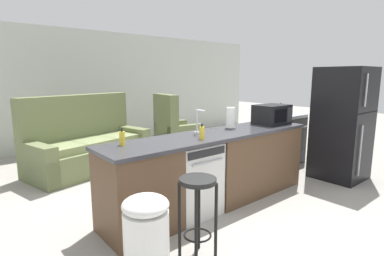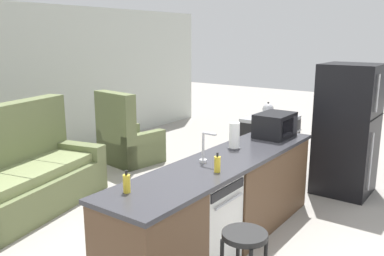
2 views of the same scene
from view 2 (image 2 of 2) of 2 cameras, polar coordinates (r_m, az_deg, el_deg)
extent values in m
plane|color=gray|center=(4.20, 3.09, -16.74)|extent=(24.00, 24.00, 0.00)
cube|color=beige|center=(7.08, -25.14, 5.36)|extent=(10.00, 0.06, 2.60)
cube|color=brown|center=(3.35, -5.90, -16.57)|extent=(0.75, 0.62, 0.86)
cube|color=brown|center=(4.66, 8.77, -7.91)|extent=(1.55, 0.62, 0.86)
cube|color=#333338|center=(3.96, 4.44, -4.69)|extent=(2.94, 0.66, 0.04)
cube|color=black|center=(4.29, 4.24, -15.46)|extent=(2.86, 0.56, 0.08)
cube|color=silver|center=(3.82, 1.06, -12.77)|extent=(0.58, 0.58, 0.84)
cube|color=black|center=(3.53, 5.07, -8.66)|extent=(0.52, 0.01, 0.08)
cylinder|color=#B2B2B7|center=(3.56, 5.23, -10.21)|extent=(0.44, 0.02, 0.02)
cube|color=black|center=(6.20, 10.81, -2.80)|extent=(0.76, 0.64, 0.85)
cube|color=black|center=(6.06, 13.60, -2.87)|extent=(0.53, 0.01, 0.43)
cylinder|color=silver|center=(6.00, 13.93, -0.80)|extent=(0.61, 0.03, 0.03)
cube|color=#A8AAB2|center=(6.10, 10.98, 1.28)|extent=(0.76, 0.64, 0.05)
torus|color=black|center=(5.89, 11.40, 1.04)|extent=(0.16, 0.16, 0.01)
torus|color=black|center=(6.20, 12.74, 1.55)|extent=(0.16, 0.16, 0.01)
torus|color=black|center=(6.00, 9.18, 1.34)|extent=(0.16, 0.16, 0.01)
torus|color=black|center=(6.30, 10.61, 1.83)|extent=(0.16, 0.16, 0.01)
cube|color=black|center=(5.73, 20.94, -0.21)|extent=(0.72, 0.70, 1.72)
cylinder|color=#B2B2B7|center=(5.37, 24.62, 4.45)|extent=(0.02, 0.02, 0.46)
cylinder|color=#B2B2B7|center=(5.54, 23.80, -4.38)|extent=(0.02, 0.02, 0.75)
cube|color=black|center=(5.61, 24.58, 1.37)|extent=(0.68, 0.01, 0.01)
cube|color=black|center=(4.90, 11.54, 0.42)|extent=(0.50, 0.36, 0.28)
cube|color=black|center=(4.79, 13.31, 0.05)|extent=(0.27, 0.01, 0.18)
cube|color=#2D2D33|center=(4.98, 14.28, 0.49)|extent=(0.11, 0.01, 0.21)
cylinder|color=silver|center=(3.84, 1.57, -4.65)|extent=(0.07, 0.07, 0.03)
cylinder|color=silver|center=(3.80, 1.58, -2.57)|extent=(0.02, 0.02, 0.26)
cylinder|color=silver|center=(3.73, 2.48, -0.81)|extent=(0.02, 0.14, 0.02)
cylinder|color=#4C4C51|center=(4.34, 5.93, -2.81)|extent=(0.14, 0.14, 0.01)
cylinder|color=white|center=(4.30, 5.97, -1.00)|extent=(0.11, 0.11, 0.27)
cylinder|color=yellow|center=(3.57, 3.57, -5.11)|extent=(0.06, 0.06, 0.14)
cylinder|color=black|center=(3.55, 3.59, -3.75)|extent=(0.02, 0.02, 0.04)
cylinder|color=yellow|center=(3.15, -9.15, -7.73)|extent=(0.06, 0.06, 0.14)
cylinder|color=black|center=(3.12, -9.21, -6.22)|extent=(0.02, 0.02, 0.04)
sphere|color=#B2B2B7|center=(6.28, 10.63, 2.64)|extent=(0.17, 0.17, 0.17)
sphere|color=black|center=(6.26, 10.66, 3.50)|extent=(0.03, 0.03, 0.03)
cone|color=#B2B2B7|center=(6.35, 10.95, 2.89)|extent=(0.08, 0.04, 0.06)
cylinder|color=black|center=(2.93, 7.40, -14.69)|extent=(0.32, 0.32, 0.04)
cube|color=#667047|center=(5.35, -22.02, -8.50)|extent=(2.15, 1.34, 0.42)
cube|color=#667047|center=(5.45, -24.87, -3.66)|extent=(2.00, 0.70, 1.27)
cube|color=#667047|center=(5.94, -16.02, -4.92)|extent=(0.40, 0.92, 0.62)
cube|color=#7D8959|center=(5.23, -21.87, -5.84)|extent=(0.69, 0.74, 0.12)
cube|color=#7D8959|center=(5.61, -17.95, -4.29)|extent=(0.69, 0.74, 0.12)
cube|color=#667047|center=(6.91, -8.50, -3.05)|extent=(0.91, 0.96, 0.40)
cube|color=#667047|center=(6.64, -10.67, -0.21)|extent=(0.32, 0.87, 1.20)
cube|color=#667047|center=(6.62, -6.71, -3.00)|extent=(0.81, 0.27, 0.55)
cube|color=#667047|center=(7.16, -10.19, -1.92)|extent=(0.81, 0.27, 0.55)
camera|label=1|loc=(1.05, 70.34, -23.20)|focal=28.00mm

